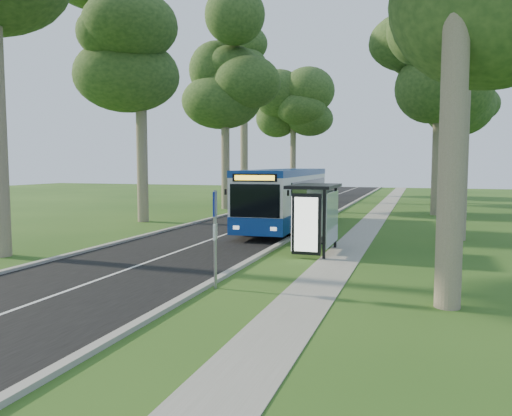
{
  "coord_description": "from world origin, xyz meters",
  "views": [
    {
      "loc": [
        5.8,
        -18.98,
        3.54
      ],
      "look_at": [
        -1.15,
        2.01,
        1.6
      ],
      "focal_mm": 35.0,
      "sensor_mm": 36.0,
      "label": 1
    }
  ],
  "objects_px": {
    "bus_stop_sign": "(215,228)",
    "car_silver": "(284,188)",
    "litter_bin": "(308,227)",
    "car_white": "(250,195)",
    "bus_shelter": "(316,205)",
    "bus": "(286,198)"
  },
  "relations": [
    {
      "from": "bus",
      "to": "litter_bin",
      "type": "relative_size",
      "value": 11.87
    },
    {
      "from": "litter_bin",
      "to": "car_white",
      "type": "height_order",
      "value": "car_white"
    },
    {
      "from": "bus_shelter",
      "to": "litter_bin",
      "type": "relative_size",
      "value": 3.06
    },
    {
      "from": "bus_shelter",
      "to": "litter_bin",
      "type": "distance_m",
      "value": 4.49
    },
    {
      "from": "bus_stop_sign",
      "to": "car_silver",
      "type": "bearing_deg",
      "value": 91.95
    },
    {
      "from": "bus_shelter",
      "to": "car_silver",
      "type": "relative_size",
      "value": 0.63
    },
    {
      "from": "bus_stop_sign",
      "to": "car_white",
      "type": "xyz_separation_m",
      "value": [
        -8.82,
        28.57,
        -0.89
      ]
    },
    {
      "from": "bus",
      "to": "car_silver",
      "type": "relative_size",
      "value": 2.43
    },
    {
      "from": "bus",
      "to": "litter_bin",
      "type": "xyz_separation_m",
      "value": [
        2.09,
        -3.66,
        -1.16
      ]
    },
    {
      "from": "bus_stop_sign",
      "to": "bus_shelter",
      "type": "distance_m",
      "value": 6.46
    },
    {
      "from": "bus_stop_sign",
      "to": "car_white",
      "type": "distance_m",
      "value": 29.91
    },
    {
      "from": "bus",
      "to": "car_silver",
      "type": "bearing_deg",
      "value": 103.2
    },
    {
      "from": "bus_stop_sign",
      "to": "car_white",
      "type": "height_order",
      "value": "bus_stop_sign"
    },
    {
      "from": "bus_shelter",
      "to": "car_silver",
      "type": "bearing_deg",
      "value": 106.66
    },
    {
      "from": "bus_shelter",
      "to": "litter_bin",
      "type": "height_order",
      "value": "bus_shelter"
    },
    {
      "from": "bus_shelter",
      "to": "car_white",
      "type": "relative_size",
      "value": 0.64
    },
    {
      "from": "bus_shelter",
      "to": "car_silver",
      "type": "height_order",
      "value": "bus_shelter"
    },
    {
      "from": "bus",
      "to": "litter_bin",
      "type": "height_order",
      "value": "bus"
    },
    {
      "from": "bus_stop_sign",
      "to": "car_white",
      "type": "bearing_deg",
      "value": 96.69
    },
    {
      "from": "litter_bin",
      "to": "car_white",
      "type": "distance_m",
      "value": 20.43
    },
    {
      "from": "bus_shelter",
      "to": "car_silver",
      "type": "xyz_separation_m",
      "value": [
        -10.73,
        35.16,
        -1.1
      ]
    },
    {
      "from": "bus_stop_sign",
      "to": "bus_shelter",
      "type": "relative_size",
      "value": 0.88
    }
  ]
}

